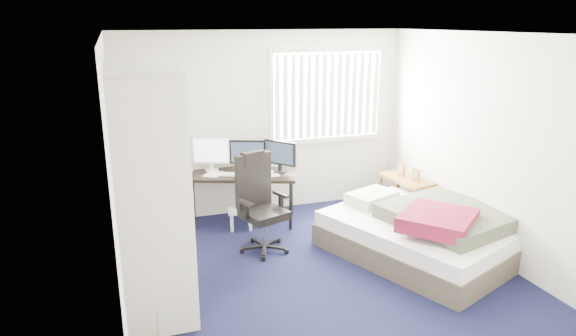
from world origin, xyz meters
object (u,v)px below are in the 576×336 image
Objects in this scene: desk at (244,170)px; bed at (423,232)px; office_chair at (260,213)px; nightstand at (406,183)px.

bed is (1.67, -1.70, -0.44)m from desk.
office_chair reaches higher than bed.
desk is 1.79× the size of nightstand.
office_chair reaches higher than nightstand.
office_chair is 1.38× the size of nightstand.
bed is (1.71, -0.78, -0.17)m from office_chair.
desk is at bearing 134.53° from bed.
nightstand is at bearing -14.01° from desk.
office_chair is at bearing 155.51° from bed.
bed is (-0.47, -1.16, -0.20)m from nightstand.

